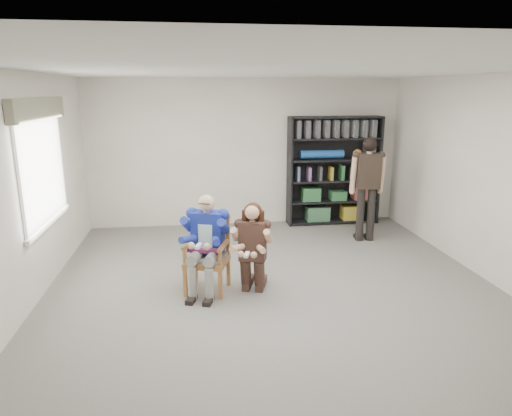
{
  "coord_description": "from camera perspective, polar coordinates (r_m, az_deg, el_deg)",
  "views": [
    {
      "loc": [
        -1.0,
        -5.24,
        2.57
      ],
      "look_at": [
        -0.2,
        0.6,
        1.05
      ],
      "focal_mm": 32.0,
      "sensor_mm": 36.0,
      "label": 1
    }
  ],
  "objects": [
    {
      "name": "room_shell",
      "position": [
        5.46,
        2.94,
        2.07
      ],
      "size": [
        6.0,
        7.0,
        2.8
      ],
      "primitive_type": null,
      "color": "beige",
      "rests_on": "ground"
    },
    {
      "name": "floor",
      "position": [
        5.92,
        2.76,
        -11.29
      ],
      "size": [
        6.0,
        7.0,
        0.01
      ],
      "primitive_type": "cube",
      "color": "slate",
      "rests_on": "ground"
    },
    {
      "name": "window_left",
      "position": [
        6.6,
        -24.99,
        4.93
      ],
      "size": [
        0.16,
        2.0,
        1.75
      ],
      "primitive_type": null,
      "color": "white",
      "rests_on": "room_shell"
    },
    {
      "name": "armchair",
      "position": [
        5.98,
        -6.16,
        -5.85
      ],
      "size": [
        0.73,
        0.71,
        1.0
      ],
      "primitive_type": null,
      "rotation": [
        0.0,
        0.0,
        -0.31
      ],
      "color": "#9E562C",
      "rests_on": "floor"
    },
    {
      "name": "seated_man",
      "position": [
        5.93,
        -6.2,
        -4.49
      ],
      "size": [
        0.77,
        0.92,
        1.3
      ],
      "primitive_type": null,
      "rotation": [
        0.0,
        0.0,
        -0.31
      ],
      "color": "navy",
      "rests_on": "floor"
    },
    {
      "name": "kneeling_woman",
      "position": [
        5.88,
        -0.47,
        -5.15
      ],
      "size": [
        0.72,
        0.92,
        1.19
      ],
      "primitive_type": null,
      "rotation": [
        0.0,
        0.0,
        -0.31
      ],
      "color": "#311F19",
      "rests_on": "floor"
    },
    {
      "name": "bookshelf",
      "position": [
        9.06,
        9.69,
        4.6
      ],
      "size": [
        1.8,
        0.38,
        2.1
      ],
      "primitive_type": null,
      "color": "black",
      "rests_on": "floor"
    },
    {
      "name": "standing_man",
      "position": [
        8.1,
        13.71,
        2.17
      ],
      "size": [
        0.58,
        0.35,
        1.81
      ],
      "primitive_type": null,
      "rotation": [
        0.0,
        0.0,
        -0.07
      ],
      "color": "black",
      "rests_on": "floor"
    }
  ]
}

